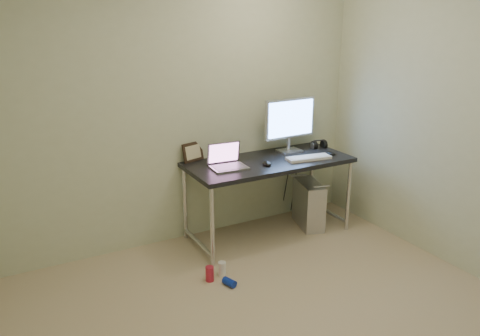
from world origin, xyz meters
name	(u,v)px	position (x,y,z in m)	size (l,w,h in m)	color
wall_back	(185,108)	(0.00, 1.75, 1.25)	(3.50, 0.02, 2.50)	beige
desk	(269,168)	(0.68, 1.41, 0.67)	(1.55, 0.68, 0.75)	black
tower_computer	(309,204)	(1.15, 1.38, 0.23)	(0.31, 0.48, 0.49)	#BABBBF
cable_a	(287,180)	(1.10, 1.70, 0.40)	(0.01, 0.01, 0.70)	black
cable_b	(295,181)	(1.19, 1.68, 0.38)	(0.01, 0.01, 0.72)	black
can_red	(210,274)	(-0.18, 0.90, 0.06)	(0.07, 0.07, 0.12)	#B72039
can_white	(222,269)	(-0.06, 0.93, 0.06)	(0.06, 0.06, 0.12)	white
can_blue	(229,282)	(-0.08, 0.76, 0.03)	(0.06, 0.06, 0.11)	#0F2AAA
laptop	(227,162)	(0.25, 1.41, 0.80)	(0.33, 0.27, 0.21)	silver
monitor	(290,121)	(1.02, 1.57, 1.06)	(0.57, 0.17, 0.53)	silver
keyboard	(309,158)	(1.03, 1.26, 0.76)	(0.43, 0.14, 0.03)	white
mouse_right	(331,153)	(1.32, 1.29, 0.77)	(0.07, 0.11, 0.04)	black
mouse_left	(267,163)	(0.59, 1.29, 0.77)	(0.08, 0.12, 0.04)	black
headphones	(319,145)	(1.36, 1.54, 0.78)	(0.16, 0.10, 0.10)	black
picture_frame	(193,152)	(0.05, 1.73, 0.84)	(0.22, 0.03, 0.18)	black
webcam	(220,149)	(0.31, 1.68, 0.85)	(0.05, 0.04, 0.13)	silver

